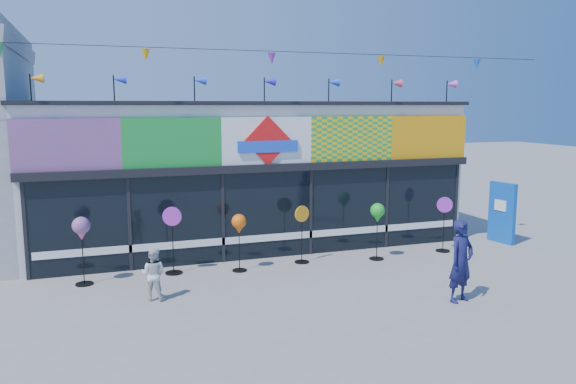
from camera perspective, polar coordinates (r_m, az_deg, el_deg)
name	(u,v)px	position (r m, az deg, el deg)	size (l,w,h in m)	color
ground	(316,299)	(11.90, 2.85, -10.83)	(80.00, 80.00, 0.00)	gray
kite_shop	(243,171)	(16.98, -4.59, 2.19)	(16.00, 5.70, 5.31)	white
blue_sign	(502,213)	(17.54, 20.91, -1.97)	(0.29, 0.90, 1.78)	blue
spinner_0	(81,231)	(13.29, -20.26, -3.69)	(0.39, 0.39, 1.56)	black
spinner_1	(173,239)	(13.67, -11.63, -4.65)	(0.44, 0.41, 1.63)	black
spinner_2	(239,226)	(13.58, -5.00, -3.42)	(0.36, 0.36, 1.41)	black
spinner_3	(302,233)	(14.33, 1.42, -4.15)	(0.41, 0.38, 1.48)	black
spinner_4	(377,214)	(14.72, 9.08, -2.27)	(0.38, 0.38, 1.49)	black
spinner_5	(444,223)	(15.99, 15.56, -3.03)	(0.40, 0.39, 1.52)	black
adult_man	(461,261)	(12.06, 17.18, -6.72)	(0.62, 0.41, 1.70)	#161746
child	(154,274)	(12.03, -13.50, -8.09)	(0.54, 0.31, 1.10)	silver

